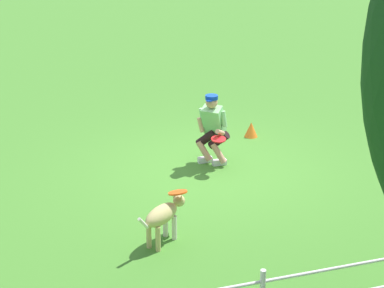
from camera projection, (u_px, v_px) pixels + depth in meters
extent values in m
plane|color=#42802B|center=(210.00, 170.00, 10.91)|extent=(60.00, 60.00, 0.00)
cube|color=silver|center=(205.00, 160.00, 11.24)|extent=(0.26, 0.10, 0.10)
cylinder|color=tan|center=(204.00, 151.00, 11.12)|extent=(0.30, 0.29, 0.37)
cylinder|color=black|center=(207.00, 138.00, 11.09)|extent=(0.40, 0.38, 0.37)
cube|color=silver|center=(219.00, 162.00, 11.12)|extent=(0.26, 0.10, 0.10)
cylinder|color=tan|center=(218.00, 153.00, 11.01)|extent=(0.30, 0.29, 0.37)
cylinder|color=black|center=(219.00, 140.00, 10.99)|extent=(0.40, 0.38, 0.37)
cube|color=#86CB82|center=(214.00, 120.00, 10.94)|extent=(0.52, 0.53, 0.58)
cylinder|color=#86CB82|center=(203.00, 116.00, 10.98)|extent=(0.16, 0.16, 0.29)
cylinder|color=#86CB82|center=(224.00, 119.00, 10.82)|extent=(0.16, 0.16, 0.29)
cylinder|color=tan|center=(220.00, 132.00, 10.71)|extent=(0.25, 0.27, 0.19)
cylinder|color=tan|center=(201.00, 125.00, 11.01)|extent=(0.16, 0.16, 0.27)
sphere|color=tan|center=(212.00, 102.00, 10.72)|extent=(0.21, 0.21, 0.21)
cylinder|color=#0F38A6|center=(212.00, 97.00, 10.69)|extent=(0.22, 0.22, 0.07)
cylinder|color=#0F38A6|center=(209.00, 100.00, 10.62)|extent=(0.12, 0.12, 0.02)
ellipsoid|color=tan|center=(161.00, 215.00, 8.42)|extent=(0.65, 0.60, 0.26)
ellipsoid|color=silver|center=(169.00, 212.00, 8.56)|extent=(0.13, 0.18, 0.15)
sphere|color=tan|center=(179.00, 201.00, 8.72)|extent=(0.17, 0.17, 0.17)
cone|color=tan|center=(183.00, 200.00, 8.80)|extent=(0.13, 0.13, 0.09)
cone|color=tan|center=(181.00, 197.00, 8.65)|extent=(0.06, 0.06, 0.07)
cone|color=tan|center=(175.00, 195.00, 8.71)|extent=(0.06, 0.06, 0.07)
cylinder|color=silver|center=(174.00, 227.00, 8.62)|extent=(0.10, 0.10, 0.36)
cylinder|color=silver|center=(165.00, 224.00, 8.70)|extent=(0.10, 0.10, 0.36)
cylinder|color=tan|center=(158.00, 239.00, 8.32)|extent=(0.10, 0.10, 0.36)
cylinder|color=tan|center=(149.00, 236.00, 8.40)|extent=(0.10, 0.10, 0.36)
cylinder|color=silver|center=(143.00, 223.00, 8.09)|extent=(0.18, 0.16, 0.23)
cylinder|color=#F15212|center=(178.00, 192.00, 8.54)|extent=(0.28, 0.28, 0.11)
cylinder|color=red|center=(219.00, 139.00, 10.63)|extent=(0.36, 0.36, 0.07)
cylinder|color=white|center=(348.00, 266.00, 6.62)|extent=(13.70, 0.04, 0.04)
cone|color=orange|center=(251.00, 130.00, 12.44)|extent=(0.27, 0.27, 0.30)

